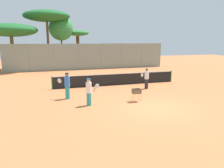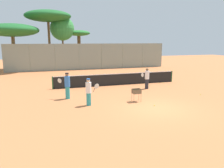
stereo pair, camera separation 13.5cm
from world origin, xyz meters
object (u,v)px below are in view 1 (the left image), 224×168
object	(u,v)px
parked_car	(114,62)
player_white_outfit	(89,92)
player_red_cap	(146,78)
tennis_net	(117,79)
ball_cart	(136,92)
player_yellow_shirt	(67,85)

from	to	relation	value
parked_car	player_white_outfit	bearing A→B (deg)	-112.67
player_white_outfit	player_red_cap	distance (m)	6.47
tennis_net	player_red_cap	size ratio (longest dim) A/B	6.58
player_red_cap	ball_cart	distance (m)	4.12
tennis_net	player_white_outfit	size ratio (longest dim) A/B	6.73
player_white_outfit	tennis_net	bearing A→B (deg)	53.39
parked_car	tennis_net	bearing A→B (deg)	-107.54
player_yellow_shirt	tennis_net	bearing A→B (deg)	-117.74
tennis_net	player_white_outfit	distance (m)	6.60
player_white_outfit	player_red_cap	xyz separation A→B (m)	(5.59, 3.26, 0.01)
ball_cart	parked_car	xyz separation A→B (m)	(4.97, 19.58, 0.03)
player_yellow_shirt	ball_cart	distance (m)	4.77
player_red_cap	parked_car	world-z (taller)	player_red_cap
tennis_net	ball_cart	bearing A→B (deg)	-95.41
player_red_cap	parked_car	bearing A→B (deg)	-118.49
player_red_cap	parked_car	size ratio (longest dim) A/B	0.41
parked_car	player_red_cap	bearing A→B (deg)	-98.96
player_red_cap	ball_cart	size ratio (longest dim) A/B	2.04
tennis_net	player_red_cap	world-z (taller)	player_red_cap
player_white_outfit	parked_car	size ratio (longest dim) A/B	0.40
tennis_net	player_red_cap	xyz separation A→B (m)	(1.88, -2.19, 0.34)
player_white_outfit	player_red_cap	bearing A→B (deg)	27.87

